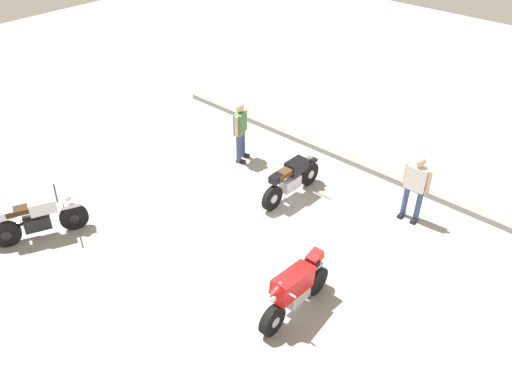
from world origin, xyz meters
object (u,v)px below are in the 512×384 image
motorcycle_silver_cruiser (38,218)px  person_in_white_shirt (416,184)px  motorcycle_black_cruiser (291,179)px  motorcycle_red_sportbike (295,288)px  person_in_green_shirt (240,128)px

motorcycle_silver_cruiser → person_in_white_shirt: bearing=-19.6°
motorcycle_black_cruiser → person_in_white_shirt: size_ratio=1.24×
motorcycle_black_cruiser → person_in_white_shirt: bearing=-65.2°
person_in_white_shirt → motorcycle_silver_cruiser: bearing=-45.8°
motorcycle_red_sportbike → person_in_green_shirt: bearing=-128.3°
motorcycle_red_sportbike → motorcycle_black_cruiser: motorcycle_red_sportbike is taller
motorcycle_silver_cruiser → person_in_white_shirt: person_in_white_shirt is taller
motorcycle_silver_cruiser → person_in_green_shirt: size_ratio=1.15×
motorcycle_silver_cruiser → person_in_green_shirt: person_in_green_shirt is taller
person_in_green_shirt → motorcycle_silver_cruiser: bearing=-123.9°
motorcycle_silver_cruiser → motorcycle_red_sportbike: bearing=-45.8°
motorcycle_black_cruiser → person_in_white_shirt: 2.94m
motorcycle_red_sportbike → motorcycle_silver_cruiser: motorcycle_red_sportbike is taller
person_in_white_shirt → motorcycle_black_cruiser: bearing=-68.1°
motorcycle_black_cruiser → motorcycle_silver_cruiser: 5.92m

